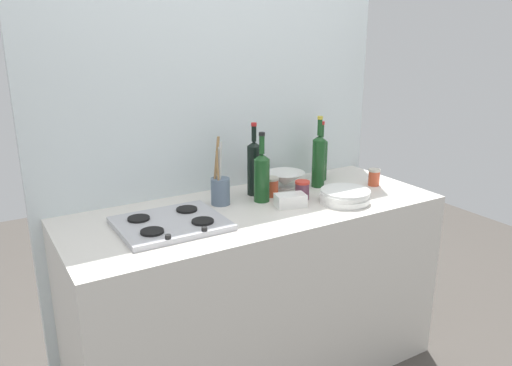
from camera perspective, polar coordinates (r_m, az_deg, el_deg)
counter_block at (r=2.58m, az=0.00°, el=-12.19°), size 1.80×0.70×0.90m
backsplash_panel at (r=2.62m, az=-4.27°, el=7.30°), size 1.90×0.06×2.54m
stovetop_hob at (r=2.19m, az=-9.59°, el=-4.50°), size 0.45×0.38×0.04m
plate_stack at (r=2.48m, az=9.97°, el=-1.48°), size 0.25×0.25×0.06m
wine_bottle_leftmost at (r=2.54m, az=-0.23°, el=1.85°), size 0.07×0.07×0.37m
wine_bottle_mid_left at (r=2.82m, az=7.29°, el=2.92°), size 0.07×0.07×0.33m
wine_bottle_mid_right at (r=2.44m, az=0.65°, el=0.80°), size 0.08×0.08×0.34m
wine_bottle_rightmost at (r=2.69m, az=7.06°, el=2.63°), size 0.07×0.07×0.38m
mixing_bowl at (r=2.67m, az=3.32°, el=0.42°), size 0.21×0.21×0.09m
butter_dish at (r=2.40m, az=3.90°, el=-1.95°), size 0.16×0.12×0.06m
utensil_crock at (r=2.42m, az=-4.06°, el=-0.65°), size 0.09×0.09×0.33m
condiment_jar_front at (r=2.50m, az=5.23°, el=-0.79°), size 0.07×0.07×0.09m
condiment_jar_rear at (r=2.54m, az=1.71°, el=-0.40°), size 0.08×0.08×0.10m
condiment_jar_spare at (r=2.78m, az=13.16°, el=0.65°), size 0.06×0.06×0.09m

